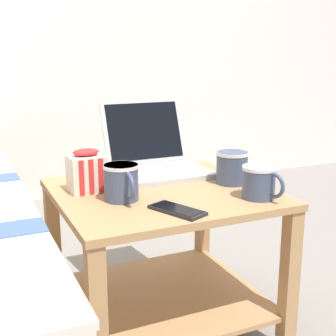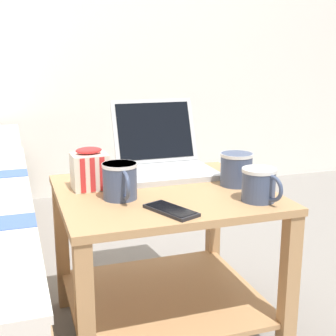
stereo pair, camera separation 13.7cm
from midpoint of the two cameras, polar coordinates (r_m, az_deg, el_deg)
ground_plane at (r=1.64m, az=-3.21°, el=-19.14°), size 8.00×8.00×0.00m
bedside_table at (r=1.49m, az=-3.38°, el=-9.00°), size 0.64×0.59×0.48m
laptop at (r=1.64m, az=-3.87°, el=1.15°), size 0.31×0.33×0.24m
mug_front_left at (r=1.35m, az=8.28°, el=-1.57°), size 0.10×0.14×0.09m
mug_front_right at (r=1.33m, az=-8.63°, el=-1.59°), size 0.10×0.15×0.10m
mug_mid_center at (r=1.50m, az=5.24°, el=0.24°), size 0.11×0.13×0.10m
snack_bag at (r=1.44m, az=-12.59°, el=-0.49°), size 0.11×0.10×0.13m
cell_phone at (r=1.24m, az=-2.05°, el=-5.19°), size 0.12×0.17×0.01m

